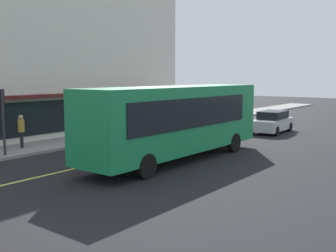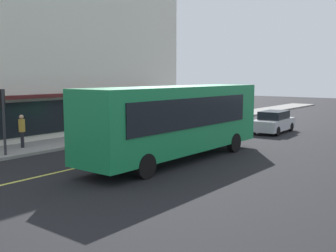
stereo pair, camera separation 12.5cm
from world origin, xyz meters
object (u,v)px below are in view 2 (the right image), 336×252
(bus, at_px, (177,119))
(pedestrian_at_corner, at_px, (195,110))
(traffic_light, at_px, (1,106))
(car_silver, at_px, (273,122))
(pedestrian_near_storefront, at_px, (22,128))
(pedestrian_mid_block, at_px, (114,121))

(bus, distance_m, pedestrian_at_corner, 14.36)
(traffic_light, distance_m, pedestrian_at_corner, 17.16)
(car_silver, distance_m, pedestrian_at_corner, 7.09)
(traffic_light, height_order, pedestrian_at_corner, traffic_light)
(pedestrian_near_storefront, bearing_deg, pedestrian_mid_block, -11.04)
(pedestrian_near_storefront, xyz_separation_m, pedestrian_at_corner, (15.42, -0.88, -0.03))
(bus, height_order, traffic_light, bus)
(bus, height_order, pedestrian_near_storefront, bus)
(traffic_light, xyz_separation_m, pedestrian_near_storefront, (1.69, 1.02, -1.31))
(car_silver, relative_size, pedestrian_mid_block, 2.65)
(pedestrian_at_corner, bearing_deg, pedestrian_mid_block, -178.56)
(traffic_light, height_order, car_silver, traffic_light)
(bus, distance_m, traffic_light, 8.52)
(traffic_light, height_order, pedestrian_mid_block, traffic_light)
(pedestrian_mid_block, height_order, pedestrian_near_storefront, pedestrian_near_storefront)
(traffic_light, bearing_deg, pedestrian_at_corner, 0.46)
(bus, bearing_deg, car_silver, 0.83)
(bus, relative_size, traffic_light, 3.49)
(bus, relative_size, pedestrian_near_storefront, 6.29)
(traffic_light, bearing_deg, bus, -56.31)
(pedestrian_mid_block, bearing_deg, bus, -111.40)
(car_silver, bearing_deg, bus, -179.17)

